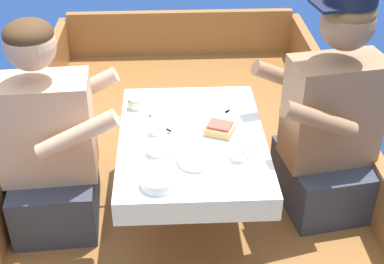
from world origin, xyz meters
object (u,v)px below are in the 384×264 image
Objects in this scene: person_starboard at (330,125)px; sandwich at (220,129)px; coffee_cup_center at (157,148)px; coffee_cup_port at (240,152)px; tin_can at (135,103)px; coffee_cup_starboard at (158,126)px; person_port at (50,148)px.

person_starboard is 7.30× the size of sandwich.
person_starboard is at bearing 13.02° from coffee_cup_center.
coffee_cup_port is 0.91× the size of coffee_cup_center.
coffee_cup_port reaches higher than sandwich.
coffee_cup_port reaches higher than tin_can.
sandwich is 0.18m from coffee_cup_port.
coffee_cup_starboard is 0.98× the size of coffee_cup_center.
sandwich is at bearing -4.21° from person_port.
coffee_cup_port is at bearing -43.83° from tin_can.
coffee_cup_starboard reaches higher than coffee_cup_center.
coffee_cup_port is (-0.43, -0.23, 0.03)m from person_starboard.
coffee_cup_port is (0.80, -0.18, 0.08)m from person_port.
coffee_cup_center is (-0.27, -0.12, -0.01)m from sandwich.
tin_can is (-0.10, 0.37, 0.00)m from coffee_cup_center.
person_port is 14.47× the size of tin_can.
person_starboard is 0.76m from coffee_cup_starboard.
person_port reaches higher than coffee_cup_center.
person_starboard is 0.89m from tin_can.
coffee_cup_port is at bearing 18.48° from person_starboard.
sandwich is at bearing 24.07° from coffee_cup_center.
person_port is 1.23m from person_starboard.
person_port is at bearing -7.12° from person_starboard.
person_port reaches higher than coffee_cup_starboard.
coffee_cup_port is at bearing -8.88° from coffee_cup_center.
coffee_cup_port is 1.38× the size of tin_can.
coffee_cup_center is at bearing 3.42° from person_starboard.
tin_can is at bearing 146.42° from sandwich.
tin_can is (-0.86, 0.19, 0.03)m from person_starboard.
coffee_cup_starboard is 0.24m from tin_can.
person_starboard is at bearing 1.89° from coffee_cup_starboard.
coffee_cup_center is 1.52× the size of tin_can.
person_port is 10.48× the size of coffee_cup_port.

